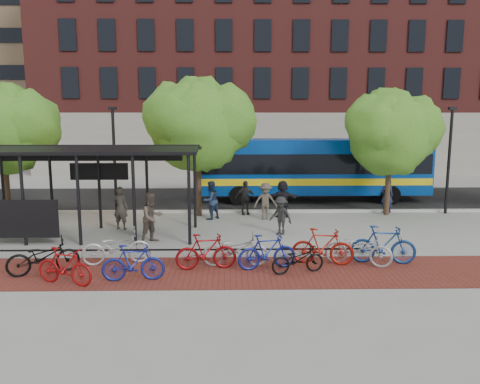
{
  "coord_description": "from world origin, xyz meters",
  "views": [
    {
      "loc": [
        -1.46,
        -18.61,
        4.64
      ],
      "look_at": [
        -1.11,
        0.38,
        1.6
      ],
      "focal_mm": 35.0,
      "sensor_mm": 36.0,
      "label": 1
    }
  ],
  "objects_px": {
    "bike_7": "(267,252)",
    "bike_10": "(358,248)",
    "bike_5": "(206,252)",
    "bike_8": "(298,259)",
    "lamp_post_right": "(449,157)",
    "bike_6": "(235,249)",
    "pedestrian_1": "(121,208)",
    "bike_3": "(133,263)",
    "bike_1": "(65,266)",
    "lamp_post_left": "(114,158)",
    "bike_11": "(383,245)",
    "tree_b": "(200,121)",
    "pedestrian_9": "(281,216)",
    "bus": "(311,165)",
    "pedestrian_5": "(283,199)",
    "tree_a": "(5,126)",
    "bike_9": "(323,247)",
    "bus_shelter": "(59,160)",
    "bike_2": "(116,247)",
    "pedestrian_3": "(265,201)",
    "pedestrian_8": "(152,217)",
    "pedestrian_7": "(387,196)",
    "pedestrian_4": "(245,198)",
    "pedestrian_2": "(211,200)",
    "bike_0": "(43,256)"
  },
  "relations": [
    {
      "from": "bike_7",
      "to": "bike_10",
      "type": "height_order",
      "value": "bike_7"
    },
    {
      "from": "bike_5",
      "to": "bike_8",
      "type": "relative_size",
      "value": 1.13
    },
    {
      "from": "lamp_post_right",
      "to": "bike_6",
      "type": "height_order",
      "value": "lamp_post_right"
    },
    {
      "from": "lamp_post_right",
      "to": "bike_5",
      "type": "xyz_separation_m",
      "value": [
        -11.25,
        -8.32,
        -2.18
      ]
    },
    {
      "from": "bike_8",
      "to": "pedestrian_1",
      "type": "distance_m",
      "value": 8.76
    },
    {
      "from": "bike_3",
      "to": "bike_6",
      "type": "distance_m",
      "value": 3.2
    },
    {
      "from": "bike_1",
      "to": "lamp_post_left",
      "type": "bearing_deg",
      "value": 24.52
    },
    {
      "from": "bike_11",
      "to": "tree_b",
      "type": "bearing_deg",
      "value": 48.67
    },
    {
      "from": "lamp_post_right",
      "to": "pedestrian_9",
      "type": "distance_m",
      "value": 9.59
    },
    {
      "from": "bus",
      "to": "lamp_post_left",
      "type": "bearing_deg",
      "value": -159.51
    },
    {
      "from": "lamp_post_right",
      "to": "bike_1",
      "type": "bearing_deg",
      "value": -147.62
    },
    {
      "from": "bike_5",
      "to": "pedestrian_5",
      "type": "height_order",
      "value": "pedestrian_5"
    },
    {
      "from": "tree_b",
      "to": "bike_11",
      "type": "bearing_deg",
      "value": -50.4
    },
    {
      "from": "tree_a",
      "to": "bike_9",
      "type": "bearing_deg",
      "value": -29.85
    },
    {
      "from": "pedestrian_9",
      "to": "bike_1",
      "type": "bearing_deg",
      "value": -103.13
    },
    {
      "from": "tree_a",
      "to": "lamp_post_right",
      "type": "relative_size",
      "value": 1.21
    },
    {
      "from": "pedestrian_5",
      "to": "bike_6",
      "type": "bearing_deg",
      "value": 72.45
    },
    {
      "from": "tree_b",
      "to": "bike_9",
      "type": "bearing_deg",
      "value": -60.49
    },
    {
      "from": "bike_5",
      "to": "bike_8",
      "type": "distance_m",
      "value": 2.8
    },
    {
      "from": "tree_a",
      "to": "bike_3",
      "type": "height_order",
      "value": "tree_a"
    },
    {
      "from": "bus_shelter",
      "to": "bike_2",
      "type": "relative_size",
      "value": 4.92
    },
    {
      "from": "pedestrian_1",
      "to": "bike_10",
      "type": "bearing_deg",
      "value": 166.45
    },
    {
      "from": "tree_a",
      "to": "bike_3",
      "type": "relative_size",
      "value": 3.47
    },
    {
      "from": "bus_shelter",
      "to": "bike_9",
      "type": "bearing_deg",
      "value": -21.81
    },
    {
      "from": "pedestrian_1",
      "to": "lamp_post_left",
      "type": "bearing_deg",
      "value": -56.49
    },
    {
      "from": "bike_2",
      "to": "bike_1",
      "type": "bearing_deg",
      "value": 138.45
    },
    {
      "from": "bike_10",
      "to": "bike_11",
      "type": "bearing_deg",
      "value": -58.02
    },
    {
      "from": "bike_3",
      "to": "pedestrian_1",
      "type": "xyz_separation_m",
      "value": [
        -1.82,
        6.31,
        0.37
      ]
    },
    {
      "from": "pedestrian_3",
      "to": "tree_b",
      "type": "bearing_deg",
      "value": 155.6
    },
    {
      "from": "bus_shelter",
      "to": "pedestrian_1",
      "type": "distance_m",
      "value": 3.12
    },
    {
      "from": "bus_shelter",
      "to": "bus",
      "type": "bearing_deg",
      "value": 35.14
    },
    {
      "from": "pedestrian_8",
      "to": "bike_7",
      "type": "bearing_deg",
      "value": -83.13
    },
    {
      "from": "bike_9",
      "to": "pedestrian_7",
      "type": "height_order",
      "value": "pedestrian_7"
    },
    {
      "from": "bike_7",
      "to": "pedestrian_4",
      "type": "bearing_deg",
      "value": -9.46
    },
    {
      "from": "tree_a",
      "to": "bike_5",
      "type": "height_order",
      "value": "tree_a"
    },
    {
      "from": "pedestrian_4",
      "to": "pedestrian_7",
      "type": "distance_m",
      "value": 6.97
    },
    {
      "from": "tree_a",
      "to": "pedestrian_2",
      "type": "xyz_separation_m",
      "value": [
        9.49,
        -0.87,
        -3.36
      ]
    },
    {
      "from": "tree_b",
      "to": "lamp_post_left",
      "type": "height_order",
      "value": "tree_b"
    },
    {
      "from": "bike_10",
      "to": "pedestrian_1",
      "type": "distance_m",
      "value": 9.98
    },
    {
      "from": "tree_a",
      "to": "pedestrian_8",
      "type": "relative_size",
      "value": 3.25
    },
    {
      "from": "bike_0",
      "to": "pedestrian_9",
      "type": "relative_size",
      "value": 1.35
    },
    {
      "from": "lamp_post_left",
      "to": "bike_10",
      "type": "bearing_deg",
      "value": -40.02
    },
    {
      "from": "bike_9",
      "to": "pedestrian_8",
      "type": "relative_size",
      "value": 1.03
    },
    {
      "from": "bike_3",
      "to": "pedestrian_4",
      "type": "xyz_separation_m",
      "value": [
        3.46,
        9.23,
        0.28
      ]
    },
    {
      "from": "bike_7",
      "to": "pedestrian_4",
      "type": "height_order",
      "value": "pedestrian_4"
    },
    {
      "from": "bike_9",
      "to": "bike_3",
      "type": "bearing_deg",
      "value": 114.47
    },
    {
      "from": "tree_b",
      "to": "pedestrian_1",
      "type": "xyz_separation_m",
      "value": [
        -3.18,
        -2.75,
        -3.55
      ]
    },
    {
      "from": "bike_8",
      "to": "bike_2",
      "type": "bearing_deg",
      "value": 64.38
    },
    {
      "from": "lamp_post_right",
      "to": "pedestrian_8",
      "type": "distance_m",
      "value": 14.48
    },
    {
      "from": "tree_b",
      "to": "pedestrian_1",
      "type": "relative_size",
      "value": 3.57
    }
  ]
}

